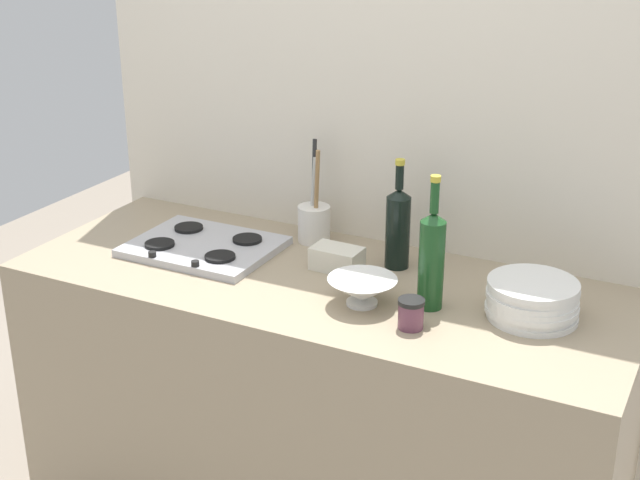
{
  "coord_description": "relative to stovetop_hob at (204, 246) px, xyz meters",
  "views": [
    {
      "loc": [
        1.06,
        -2.09,
        1.96
      ],
      "look_at": [
        0.0,
        0.0,
        1.02
      ],
      "focal_mm": 49.98,
      "sensor_mm": 36.0,
      "label": 1
    }
  ],
  "objects": [
    {
      "name": "counter_block",
      "position": [
        0.42,
        -0.03,
        -0.46
      ],
      "size": [
        1.8,
        0.7,
        0.9
      ],
      "primitive_type": "cube",
      "color": "tan",
      "rests_on": "ground"
    },
    {
      "name": "backsplash_panel",
      "position": [
        0.42,
        0.35,
        0.17
      ],
      "size": [
        1.9,
        0.06,
        2.16
      ],
      "primitive_type": "cube",
      "color": "beige",
      "rests_on": "ground"
    },
    {
      "name": "stovetop_hob",
      "position": [
        0.0,
        0.0,
        0.0
      ],
      "size": [
        0.44,
        0.35,
        0.04
      ],
      "color": "#B2B2B7",
      "rests_on": "counter_block"
    },
    {
      "name": "plate_stack",
      "position": [
        1.02,
        0.0,
        0.04
      ],
      "size": [
        0.25,
        0.24,
        0.1
      ],
      "color": "white",
      "rests_on": "counter_block"
    },
    {
      "name": "wine_bottle_leftmost",
      "position": [
        0.58,
        0.16,
        0.11
      ],
      "size": [
        0.07,
        0.07,
        0.33
      ],
      "color": "black",
      "rests_on": "counter_block"
    },
    {
      "name": "wine_bottle_mid_left",
      "position": [
        0.76,
        -0.06,
        0.13
      ],
      "size": [
        0.07,
        0.07,
        0.37
      ],
      "color": "#19471E",
      "rests_on": "counter_block"
    },
    {
      "name": "mixing_bowl",
      "position": [
        0.59,
        -0.12,
        0.03
      ],
      "size": [
        0.19,
        0.19,
        0.08
      ],
      "color": "white",
      "rests_on": "counter_block"
    },
    {
      "name": "butter_dish",
      "position": [
        0.43,
        0.06,
        0.02
      ],
      "size": [
        0.15,
        0.1,
        0.07
      ],
      "primitive_type": "cube",
      "rotation": [
        0.0,
        0.0,
        -0.04
      ],
      "color": "silver",
      "rests_on": "counter_block"
    },
    {
      "name": "utensil_crock",
      "position": [
        0.27,
        0.23,
        0.06
      ],
      "size": [
        0.1,
        0.1,
        0.32
      ],
      "color": "silver",
      "rests_on": "counter_block"
    },
    {
      "name": "condiment_jar_front",
      "position": [
        0.76,
        -0.19,
        0.03
      ],
      "size": [
        0.07,
        0.07,
        0.08
      ],
      "color": "#66384C",
      "rests_on": "counter_block"
    }
  ]
}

